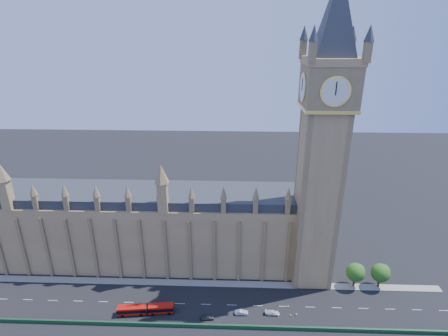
{
  "coord_description": "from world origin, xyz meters",
  "views": [
    {
      "loc": [
        12.6,
        -84.38,
        78.43
      ],
      "look_at": [
        9.26,
        10.0,
        41.31
      ],
      "focal_mm": 28.0,
      "sensor_mm": 36.0,
      "label": 1
    }
  ],
  "objects_px": {
    "car_grey": "(207,317)",
    "car_white": "(272,313)",
    "car_silver": "(241,312)",
    "red_bus": "(146,309)"
  },
  "relations": [
    {
      "from": "car_grey",
      "to": "car_white",
      "type": "height_order",
      "value": "car_grey"
    },
    {
      "from": "car_silver",
      "to": "car_white",
      "type": "distance_m",
      "value": 9.21
    },
    {
      "from": "car_white",
      "to": "car_grey",
      "type": "bearing_deg",
      "value": 99.35
    },
    {
      "from": "car_grey",
      "to": "car_white",
      "type": "distance_m",
      "value": 19.38
    },
    {
      "from": "red_bus",
      "to": "car_silver",
      "type": "distance_m",
      "value": 28.42
    },
    {
      "from": "red_bus",
      "to": "car_white",
      "type": "height_order",
      "value": "red_bus"
    },
    {
      "from": "red_bus",
      "to": "car_silver",
      "type": "bearing_deg",
      "value": -4.93
    },
    {
      "from": "red_bus",
      "to": "car_white",
      "type": "bearing_deg",
      "value": -4.86
    },
    {
      "from": "red_bus",
      "to": "car_white",
      "type": "xyz_separation_m",
      "value": [
        37.6,
        0.92,
        -0.86
      ]
    },
    {
      "from": "car_silver",
      "to": "car_white",
      "type": "xyz_separation_m",
      "value": [
        9.21,
        0.26,
        -0.03
      ]
    }
  ]
}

